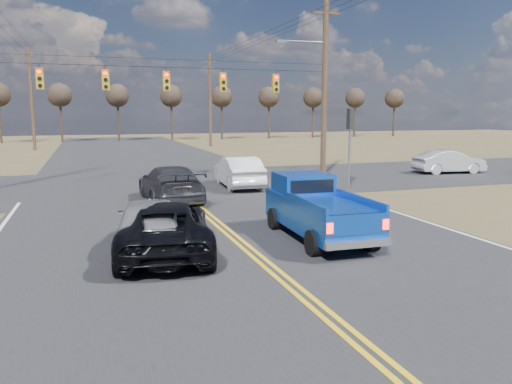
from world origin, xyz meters
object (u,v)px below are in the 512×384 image
object	(u,v)px
white_car_queue	(239,172)
cross_car_east_near	(449,162)
silver_suv	(150,223)
black_suv	(165,228)
pickup_truck	(317,209)
dgrey_car_queue	(170,184)

from	to	relation	value
white_car_queue	cross_car_east_near	world-z (taller)	white_car_queue
silver_suv	black_suv	world-z (taller)	silver_suv
pickup_truck	dgrey_car_queue	distance (m)	8.18
black_suv	pickup_truck	bearing A→B (deg)	-168.61
black_suv	cross_car_east_near	bearing A→B (deg)	-139.15
black_suv	dgrey_car_queue	size ratio (longest dim) A/B	0.97
cross_car_east_near	pickup_truck	bearing A→B (deg)	134.83
black_suv	white_car_queue	world-z (taller)	white_car_queue
black_suv	white_car_queue	bearing A→B (deg)	-107.57
white_car_queue	dgrey_car_queue	size ratio (longest dim) A/B	0.90
black_suv	cross_car_east_near	world-z (taller)	cross_car_east_near
silver_suv	cross_car_east_near	size ratio (longest dim) A/B	1.03
black_suv	white_car_queue	xyz separation A→B (m)	(5.29, 10.85, 0.07)
white_car_queue	dgrey_car_queue	xyz separation A→B (m)	(-3.90, -3.06, -0.02)
black_suv	dgrey_car_queue	world-z (taller)	dgrey_car_queue
pickup_truck	dgrey_car_queue	world-z (taller)	pickup_truck
black_suv	dgrey_car_queue	bearing A→B (deg)	-91.70
pickup_truck	silver_suv	xyz separation A→B (m)	(-4.84, 0.18, -0.13)
pickup_truck	white_car_queue	bearing A→B (deg)	87.80
pickup_truck	silver_suv	size ratio (longest dim) A/B	1.10
silver_suv	black_suv	bearing A→B (deg)	135.89
dgrey_car_queue	white_car_queue	bearing A→B (deg)	-143.59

